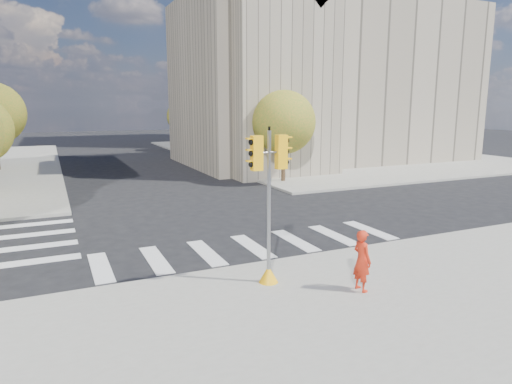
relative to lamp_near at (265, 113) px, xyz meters
The scene contains 12 objects.
ground 16.76m from the lamp_near, 119.74° to the right, with size 160.00×160.00×0.00m, color black.
sidewalk_near 26.63m from the lamp_near, 107.74° to the right, with size 30.00×14.00×0.15m, color gray.
sidewalk_far_right 17.56m from the lamp_near, 45.00° to the left, with size 28.00×40.00×0.15m, color gray.
civic_building 9.54m from the lamp_near, 34.00° to the left, with size 26.00×16.00×19.39m.
office_tower 32.99m from the lamp_near, 63.43° to the left, with size 20.00×18.00×30.00m, color #9EA0A3.
tree_re_near 4.07m from the lamp_near, 97.13° to the right, with size 4.20×4.20×6.16m.
tree_re_mid 8.02m from the lamp_near, 93.58° to the left, with size 4.60×4.60×6.66m.
tree_re_far 20.02m from the lamp_near, 91.43° to the left, with size 4.00×4.00×5.88m.
lamp_near is the anchor object (origin of this frame).
lamp_far 14.00m from the lamp_near, 90.00° to the left, with size 0.35×0.18×8.11m.
traffic_signal 21.91m from the lamp_near, 115.10° to the right, with size 1.07×0.56×4.47m.
photographer 22.73m from the lamp_near, 108.59° to the right, with size 0.63×0.41×1.72m, color red.
Camera 1 is at (-6.70, -16.91, 5.20)m, focal length 32.00 mm.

